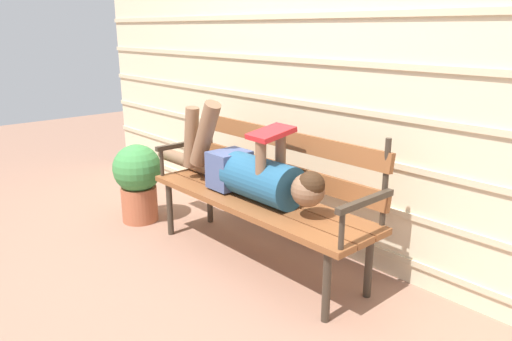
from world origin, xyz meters
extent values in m
plane|color=#936B56|center=(0.00, 0.00, 0.00)|extent=(12.00, 12.00, 0.00)
cube|color=beige|center=(0.00, 0.65, 1.25)|extent=(5.40, 0.06, 2.49)
cube|color=beige|center=(0.00, 0.61, 0.14)|extent=(5.40, 0.02, 0.04)
cube|color=beige|center=(0.00, 0.61, 0.42)|extent=(5.40, 0.02, 0.04)
cube|color=beige|center=(0.00, 0.61, 0.69)|extent=(5.40, 0.02, 0.04)
cube|color=beige|center=(0.00, 0.61, 0.97)|extent=(5.40, 0.02, 0.04)
cube|color=beige|center=(0.00, 0.61, 1.25)|extent=(5.40, 0.02, 0.04)
cube|color=beige|center=(0.00, 0.61, 1.52)|extent=(5.40, 0.02, 0.04)
cube|color=brown|center=(0.00, -0.02, 0.41)|extent=(1.67, 0.14, 0.04)
cube|color=brown|center=(0.00, 0.13, 0.41)|extent=(1.67, 0.14, 0.04)
cube|color=brown|center=(0.00, 0.28, 0.41)|extent=(1.67, 0.14, 0.04)
cube|color=brown|center=(0.00, 0.36, 0.56)|extent=(1.60, 0.05, 0.11)
cube|color=brown|center=(0.00, 0.36, 0.78)|extent=(1.60, 0.05, 0.11)
cylinder|color=#382D23|center=(-0.77, 0.36, 0.67)|extent=(0.03, 0.03, 0.48)
cylinder|color=#382D23|center=(0.77, 0.36, 0.67)|extent=(0.03, 0.03, 0.48)
cylinder|color=#382D23|center=(-0.73, -0.05, 0.20)|extent=(0.04, 0.04, 0.40)
cylinder|color=#382D23|center=(0.73, -0.05, 0.20)|extent=(0.04, 0.04, 0.40)
cylinder|color=#382D23|center=(-0.73, 0.31, 0.20)|extent=(0.04, 0.04, 0.40)
cylinder|color=#382D23|center=(0.73, 0.31, 0.20)|extent=(0.04, 0.04, 0.40)
cube|color=#382D23|center=(-0.81, 0.13, 0.63)|extent=(0.04, 0.43, 0.03)
cylinder|color=#382D23|center=(-0.81, -0.05, 0.53)|extent=(0.03, 0.03, 0.20)
cube|color=#382D23|center=(0.81, 0.13, 0.63)|extent=(0.04, 0.43, 0.03)
cylinder|color=#382D23|center=(0.81, -0.05, 0.53)|extent=(0.03, 0.03, 0.20)
cylinder|color=#23567A|center=(0.05, 0.13, 0.56)|extent=(0.51, 0.26, 0.26)
cube|color=#475684|center=(-0.26, 0.13, 0.56)|extent=(0.20, 0.25, 0.24)
sphere|color=brown|center=(0.43, 0.13, 0.59)|extent=(0.19, 0.19, 0.19)
sphere|color=#382314|center=(0.45, 0.13, 0.63)|extent=(0.16, 0.16, 0.16)
cylinder|color=brown|center=(-0.44, 0.07, 0.78)|extent=(0.30, 0.11, 0.47)
cylinder|color=brown|center=(-0.60, 0.07, 0.73)|extent=(0.15, 0.09, 0.43)
cylinder|color=brown|center=(-0.76, 0.19, 0.49)|extent=(0.85, 0.10, 0.10)
cylinder|color=brown|center=(0.13, 0.05, 0.71)|extent=(0.06, 0.06, 0.29)
cylinder|color=brown|center=(0.13, 0.21, 0.71)|extent=(0.06, 0.06, 0.29)
cube|color=red|center=(0.13, 0.13, 0.87)|extent=(0.19, 0.26, 0.07)
cylinder|color=#AD5B3D|center=(-1.12, -0.08, 0.14)|extent=(0.27, 0.27, 0.27)
sphere|color=#3D8442|center=(-1.12, -0.08, 0.42)|extent=(0.37, 0.37, 0.37)
camera|label=1|loc=(2.11, -1.76, 1.45)|focal=33.86mm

